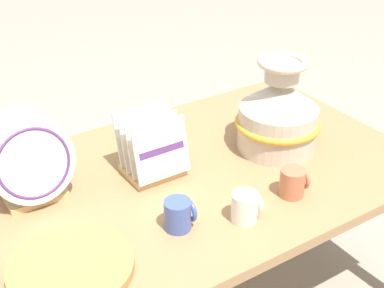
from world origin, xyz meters
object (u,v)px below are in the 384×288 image
dish_rack_round_plates (29,164)px  mug_cobalt_glaze (179,214)px  dish_rack_square_plates (152,152)px  mug_terracotta_glaze (293,182)px  ceramic_vase (278,113)px  mug_cream_glaze (246,207)px  wicker_charger_stack (71,267)px

dish_rack_round_plates → mug_cobalt_glaze: 0.47m
dish_rack_square_plates → mug_terracotta_glaze: size_ratio=2.31×
ceramic_vase → mug_cream_glaze: ceramic_vase is taller
wicker_charger_stack → mug_cobalt_glaze: size_ratio=3.58×
wicker_charger_stack → mug_terracotta_glaze: mug_terracotta_glaze is taller
mug_cobalt_glaze → mug_cream_glaze: size_ratio=1.00×
ceramic_vase → dish_rack_square_plates: ceramic_vase is taller
ceramic_vase → wicker_charger_stack: (-0.83, -0.19, -0.12)m
wicker_charger_stack → dish_rack_square_plates: bearing=35.9°
ceramic_vase → mug_cobalt_glaze: 0.55m
mug_terracotta_glaze → mug_cream_glaze: same height
dish_rack_square_plates → wicker_charger_stack: size_ratio=0.64×
dish_rack_square_plates → mug_terracotta_glaze: (0.30, -0.33, -0.03)m
ceramic_vase → dish_rack_round_plates: 0.82m
ceramic_vase → mug_cream_glaze: 0.44m
wicker_charger_stack → mug_cobalt_glaze: 0.32m
dish_rack_square_plates → mug_cream_glaze: bearing=-73.7°
ceramic_vase → mug_cobalt_glaze: size_ratio=3.70×
wicker_charger_stack → mug_cream_glaze: bearing=-8.1°
dish_rack_square_plates → wicker_charger_stack: dish_rack_square_plates is taller
mug_cobalt_glaze → mug_terracotta_glaze: bearing=-8.0°
wicker_charger_stack → mug_cobalt_glaze: (0.32, 0.00, 0.03)m
ceramic_vase → dish_rack_square_plates: 0.45m
wicker_charger_stack → mug_terracotta_glaze: (0.69, -0.05, 0.03)m
ceramic_vase → mug_terracotta_glaze: 0.30m
dish_rack_square_plates → mug_cream_glaze: dish_rack_square_plates is taller
wicker_charger_stack → mug_terracotta_glaze: bearing=-4.2°
dish_rack_round_plates → mug_terracotta_glaze: size_ratio=3.03×
dish_rack_round_plates → mug_cobalt_glaze: (0.29, -0.36, -0.07)m
mug_terracotta_glaze → mug_cream_glaze: 0.20m
ceramic_vase → dish_rack_round_plates: (-0.80, 0.17, -0.02)m
mug_cream_glaze → ceramic_vase: bearing=38.0°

